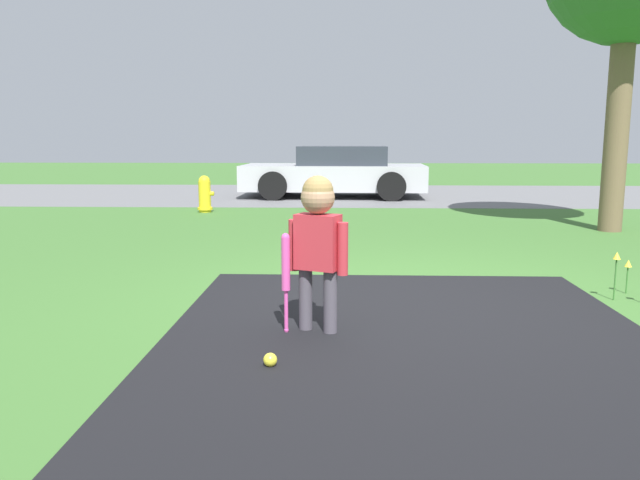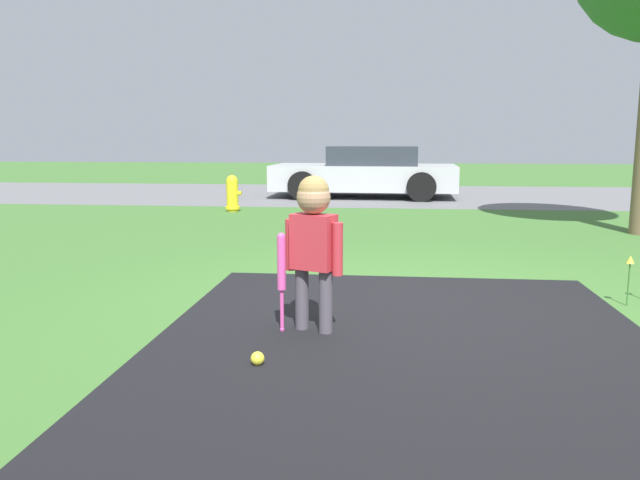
{
  "view_description": "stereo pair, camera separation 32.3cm",
  "coord_description": "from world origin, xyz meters",
  "px_view_note": "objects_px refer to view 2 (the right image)",
  "views": [
    {
      "loc": [
        -0.5,
        -4.92,
        1.3
      ],
      "look_at": [
        -0.67,
        -0.39,
        0.57
      ],
      "focal_mm": 35.0,
      "sensor_mm": 36.0,
      "label": 1
    },
    {
      "loc": [
        -0.18,
        -4.9,
        1.3
      ],
      "look_at": [
        -0.67,
        -0.39,
        0.57
      ],
      "focal_mm": 35.0,
      "sensor_mm": 36.0,
      "label": 2
    }
  ],
  "objects_px": {
    "baseball_bat": "(282,268)",
    "child": "(314,231)",
    "fire_hydrant": "(232,194)",
    "sports_ball": "(258,358)",
    "parked_car": "(366,173)"
  },
  "relations": [
    {
      "from": "child",
      "to": "sports_ball",
      "type": "relative_size",
      "value": 13.13
    },
    {
      "from": "child",
      "to": "parked_car",
      "type": "height_order",
      "value": "parked_car"
    },
    {
      "from": "baseball_bat",
      "to": "fire_hydrant",
      "type": "distance_m",
      "value": 7.37
    },
    {
      "from": "baseball_bat",
      "to": "child",
      "type": "bearing_deg",
      "value": 9.59
    },
    {
      "from": "baseball_bat",
      "to": "fire_hydrant",
      "type": "height_order",
      "value": "baseball_bat"
    },
    {
      "from": "parked_car",
      "to": "sports_ball",
      "type": "bearing_deg",
      "value": 90.34
    },
    {
      "from": "baseball_bat",
      "to": "sports_ball",
      "type": "relative_size",
      "value": 8.44
    },
    {
      "from": "sports_ball",
      "to": "fire_hydrant",
      "type": "distance_m",
      "value": 7.99
    },
    {
      "from": "fire_hydrant",
      "to": "parked_car",
      "type": "bearing_deg",
      "value": 53.26
    },
    {
      "from": "fire_hydrant",
      "to": "parked_car",
      "type": "xyz_separation_m",
      "value": [
        2.33,
        3.12,
        0.23
      ]
    },
    {
      "from": "baseball_bat",
      "to": "parked_car",
      "type": "height_order",
      "value": "parked_car"
    },
    {
      "from": "baseball_bat",
      "to": "fire_hydrant",
      "type": "relative_size",
      "value": 1.04
    },
    {
      "from": "sports_ball",
      "to": "fire_hydrant",
      "type": "height_order",
      "value": "fire_hydrant"
    },
    {
      "from": "fire_hydrant",
      "to": "parked_car",
      "type": "height_order",
      "value": "parked_car"
    },
    {
      "from": "sports_ball",
      "to": "parked_car",
      "type": "height_order",
      "value": "parked_car"
    }
  ]
}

